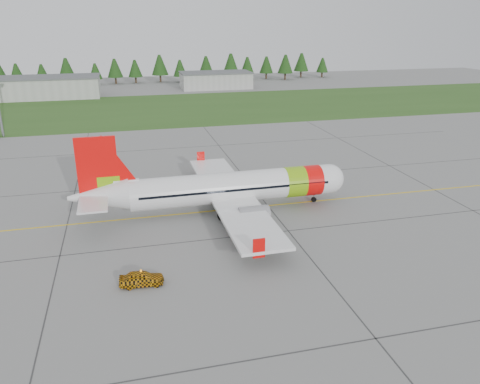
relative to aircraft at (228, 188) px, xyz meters
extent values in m
plane|color=gray|center=(-4.60, -7.77, -3.05)|extent=(320.00, 320.00, 0.00)
cylinder|color=white|center=(0.85, 0.01, 0.04)|extent=(25.97, 4.10, 3.89)
sphere|color=white|center=(13.82, 0.11, 0.04)|extent=(3.89, 3.89, 3.89)
cone|color=white|center=(-15.61, -0.13, 0.39)|extent=(7.02, 3.95, 3.89)
cube|color=black|center=(14.12, 0.11, 0.39)|extent=(1.62, 2.61, 0.56)
cylinder|color=#7EBA0D|center=(8.83, 0.07, 0.04)|extent=(2.63, 3.99, 3.97)
cylinder|color=#EE0907|center=(11.23, 0.09, 0.04)|extent=(2.23, 3.99, 3.97)
cube|color=white|center=(0.35, 0.00, -1.05)|extent=(5.75, 31.97, 0.36)
cube|color=#EE0907|center=(-0.78, 15.86, -0.51)|extent=(1.20, 0.19, 2.00)
cube|color=#EE0907|center=(-0.52, -15.87, -0.51)|extent=(1.20, 0.19, 2.00)
cylinder|color=gray|center=(1.80, 5.50, -1.60)|extent=(3.61, 2.12, 2.10)
cylinder|color=gray|center=(1.89, -5.47, -1.60)|extent=(3.61, 2.12, 2.10)
cube|color=#EE0907|center=(-15.42, -0.13, 3.73)|extent=(4.59, 0.40, 7.58)
cube|color=#7EBA0D|center=(-14.32, -0.12, 1.54)|extent=(2.60, 0.44, 2.39)
cube|color=white|center=(-16.11, -0.13, 0.64)|extent=(3.29, 11.50, 0.22)
cylinder|color=slate|center=(11.82, 0.10, -2.35)|extent=(0.18, 0.18, 1.40)
cylinder|color=black|center=(11.82, 0.10, -2.71)|extent=(0.68, 0.28, 0.68)
cylinder|color=slate|center=(-0.67, 2.79, -2.10)|extent=(0.22, 0.22, 1.90)
cylinder|color=black|center=(-1.07, 2.79, -2.53)|extent=(1.04, 0.46, 1.04)
cylinder|color=slate|center=(-0.63, -2.80, -2.10)|extent=(0.22, 0.22, 1.90)
cylinder|color=black|center=(-1.02, -2.80, -2.53)|extent=(1.04, 0.46, 1.04)
imported|color=#FFAD0E|center=(-11.62, -15.56, -1.02)|extent=(1.48, 1.72, 4.06)
cube|color=#30561E|center=(-4.60, 74.23, -3.04)|extent=(320.00, 50.00, 0.03)
cube|color=gold|center=(-4.60, 0.23, -3.04)|extent=(120.00, 0.25, 0.02)
cube|color=#A8A8A3|center=(-34.60, 102.23, -0.05)|extent=(32.00, 14.00, 6.00)
cube|color=#A8A8A3|center=(20.40, 110.23, -0.45)|extent=(24.00, 12.00, 5.20)
camera|label=1|loc=(-11.93, -54.05, 20.02)|focal=35.00mm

